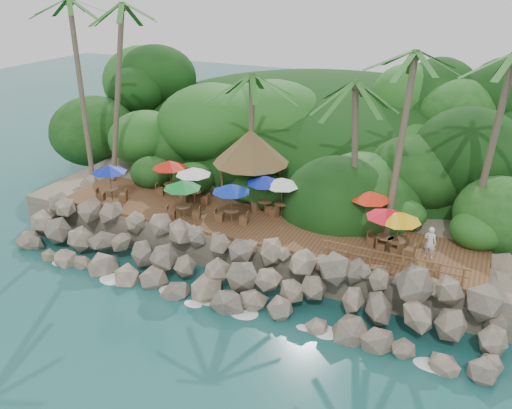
% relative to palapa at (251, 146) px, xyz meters
% --- Properties ---
extents(ground, '(140.00, 140.00, 0.00)m').
position_rel_palapa_xyz_m(ground, '(1.87, -9.26, -5.79)').
color(ground, '#19514F').
rests_on(ground, ground).
extents(land_base, '(32.00, 25.20, 2.10)m').
position_rel_palapa_xyz_m(land_base, '(1.87, 6.74, -4.74)').
color(land_base, gray).
rests_on(land_base, ground).
extents(jungle_hill, '(44.80, 28.00, 15.40)m').
position_rel_palapa_xyz_m(jungle_hill, '(1.87, 14.24, -5.79)').
color(jungle_hill, '#143811').
rests_on(jungle_hill, ground).
extents(seawall, '(29.00, 4.00, 2.30)m').
position_rel_palapa_xyz_m(seawall, '(1.87, -7.26, -4.64)').
color(seawall, gray).
rests_on(seawall, ground).
extents(terrace, '(26.00, 5.00, 0.20)m').
position_rel_palapa_xyz_m(terrace, '(1.87, -3.26, -3.59)').
color(terrace, brown).
rests_on(terrace, land_base).
extents(jungle_foliage, '(44.00, 16.00, 12.00)m').
position_rel_palapa_xyz_m(jungle_foliage, '(1.87, 5.74, -5.79)').
color(jungle_foliage, '#143811').
rests_on(jungle_foliage, ground).
extents(foam_line, '(25.20, 0.80, 0.06)m').
position_rel_palapa_xyz_m(foam_line, '(1.87, -8.96, -5.76)').
color(foam_line, white).
rests_on(foam_line, ground).
extents(palms, '(32.86, 7.18, 13.28)m').
position_rel_palapa_xyz_m(palms, '(1.20, -0.38, 6.48)').
color(palms, brown).
rests_on(palms, ground).
extents(palapa, '(4.93, 4.93, 4.60)m').
position_rel_palapa_xyz_m(palapa, '(0.00, 0.00, 0.00)').
color(palapa, brown).
rests_on(palapa, ground).
extents(dining_clusters, '(20.44, 5.33, 2.46)m').
position_rel_palapa_xyz_m(dining_clusters, '(1.55, -3.04, -1.45)').
color(dining_clusters, brown).
rests_on(dining_clusters, terrace).
extents(railing, '(7.20, 0.10, 1.00)m').
position_rel_palapa_xyz_m(railing, '(10.42, -5.61, -2.88)').
color(railing, brown).
rests_on(railing, terrace).
extents(waiter, '(0.69, 0.49, 1.78)m').
position_rel_palapa_xyz_m(waiter, '(11.86, -3.41, -2.60)').
color(waiter, silver).
rests_on(waiter, terrace).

